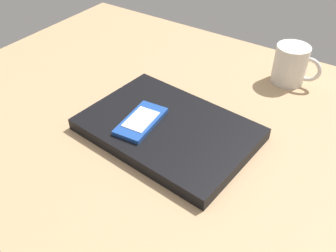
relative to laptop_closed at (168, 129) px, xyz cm
name	(u,v)px	position (x,y,z in cm)	size (l,w,h in cm)	color
desk_surface	(192,129)	(2.22, 5.47, -2.74)	(120.00, 80.00, 3.00)	tan
laptop_closed	(168,129)	(0.00, 0.00, 0.00)	(32.16, 22.21, 2.47)	black
cell_phone_on_laptop	(141,121)	(-4.48, -2.60, 1.70)	(6.86, 11.82, 1.00)	#1E479E
coffee_mug	(291,65)	(12.61, 31.73, 3.24)	(10.89, 7.55, 8.96)	silver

